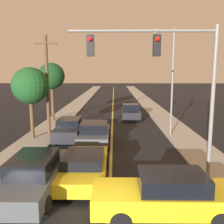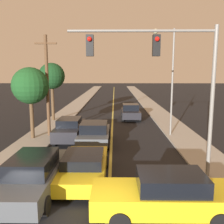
# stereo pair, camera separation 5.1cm
# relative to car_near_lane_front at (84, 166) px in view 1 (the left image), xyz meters

# --- Properties ---
(road_surface) EXTENTS (8.31, 80.00, 0.01)m
(road_surface) POSITION_rel_car_near_lane_front_xyz_m (1.16, 32.15, -0.69)
(road_surface) COLOR black
(road_surface) RESTS_ON ground
(sidewalk_left) EXTENTS (2.50, 80.00, 0.12)m
(sidewalk_left) POSITION_rel_car_near_lane_front_xyz_m (-4.24, 32.15, -0.63)
(sidewalk_left) COLOR #9E998E
(sidewalk_left) RESTS_ON ground
(sidewalk_right) EXTENTS (2.50, 80.00, 0.12)m
(sidewalk_right) POSITION_rel_car_near_lane_front_xyz_m (6.57, 32.15, -0.63)
(sidewalk_right) COLOR #9E998E
(sidewalk_right) RESTS_ON ground
(car_near_lane_front) EXTENTS (2.08, 4.71, 1.32)m
(car_near_lane_front) POSITION_rel_car_near_lane_front_xyz_m (0.00, 0.00, 0.00)
(car_near_lane_front) COLOR gold
(car_near_lane_front) RESTS_ON ground
(car_near_lane_second) EXTENTS (2.10, 4.42, 1.55)m
(car_near_lane_second) POSITION_rel_car_near_lane_front_xyz_m (-0.00, 5.71, 0.11)
(car_near_lane_second) COLOR #474C51
(car_near_lane_second) RESTS_ON ground
(car_outer_lane_front) EXTENTS (1.92, 5.16, 1.67)m
(car_outer_lane_front) POSITION_rel_car_near_lane_front_xyz_m (-1.83, -1.30, 0.15)
(car_outer_lane_front) COLOR #474C51
(car_outer_lane_front) RESTS_ON ground
(car_outer_lane_second) EXTENTS (1.84, 4.71, 1.64)m
(car_outer_lane_second) POSITION_rel_car_near_lane_front_xyz_m (-1.83, 6.73, 0.16)
(car_outer_lane_second) COLOR black
(car_outer_lane_second) RESTS_ON ground
(car_far_oncoming) EXTENTS (1.95, 3.81, 1.58)m
(car_far_oncoming) POSITION_rel_car_near_lane_front_xyz_m (3.03, 14.74, 0.09)
(car_far_oncoming) COLOR black
(car_far_oncoming) RESTS_ON ground
(car_crossing_right) EXTENTS (4.95, 1.91, 1.57)m
(car_crossing_right) POSITION_rel_car_near_lane_front_xyz_m (3.13, -2.87, 0.11)
(car_crossing_right) COLOR gold
(car_crossing_right) RESTS_ON ground
(traffic_signal_mast) EXTENTS (6.45, 0.42, 6.76)m
(traffic_signal_mast) POSITION_rel_car_near_lane_front_xyz_m (3.68, 0.31, 4.32)
(traffic_signal_mast) COLOR slate
(traffic_signal_mast) RESTS_ON ground
(streetlamp_right) EXTENTS (1.59, 0.36, 7.85)m
(streetlamp_right) POSITION_rel_car_near_lane_front_xyz_m (5.34, 7.94, 4.37)
(streetlamp_right) COLOR slate
(streetlamp_right) RESTS_ON ground
(utility_pole_left) EXTENTS (1.60, 0.24, 7.40)m
(utility_pole_left) POSITION_rel_car_near_lane_front_xyz_m (-3.59, 7.67, 3.29)
(utility_pole_left) COLOR #513823
(utility_pole_left) RESTS_ON ground
(tree_left_near) EXTENTS (2.55, 2.55, 5.64)m
(tree_left_near) POSITION_rel_car_near_lane_front_xyz_m (-4.78, 13.80, 3.74)
(tree_left_near) COLOR #4C3823
(tree_left_near) RESTS_ON ground
(tree_left_far) EXTENTS (2.60, 2.60, 5.11)m
(tree_left_far) POSITION_rel_car_near_lane_front_xyz_m (-4.60, 6.92, 3.21)
(tree_left_far) COLOR #4C3823
(tree_left_far) RESTS_ON ground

